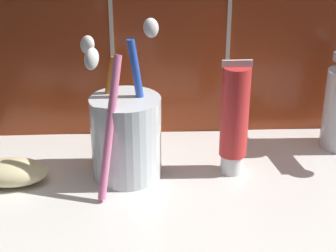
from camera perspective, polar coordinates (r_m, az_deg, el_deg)
name	(u,v)px	position (r cm, az deg, el deg)	size (l,w,h in cm)	color
sink_counter	(227,188)	(67.19, 6.06, -6.26)	(60.23, 28.19, 2.00)	silver
toothbrush_cup	(126,135)	(65.25, -4.32, -0.88)	(9.51, 11.69, 18.90)	silver
toothpaste_tube	(234,119)	(65.46, 6.76, 0.74)	(3.43, 3.26, 14.14)	white
soap_bar	(11,172)	(67.45, -15.71, -4.55)	(8.68, 4.83, 3.02)	beige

